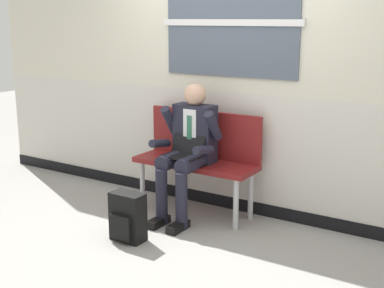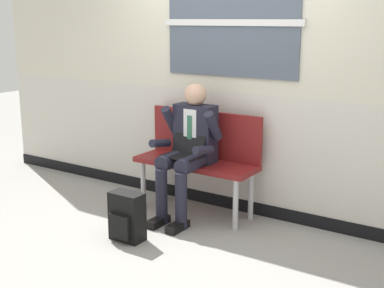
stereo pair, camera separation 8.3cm
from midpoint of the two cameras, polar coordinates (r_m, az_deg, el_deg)
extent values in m
plane|color=gray|center=(4.82, 0.08, -9.33)|extent=(18.00, 18.00, 0.00)
cube|color=beige|center=(5.09, 4.94, 15.26)|extent=(6.18, 0.12, 1.70)
cube|color=beige|center=(5.23, 4.64, -0.01)|extent=(6.18, 0.12, 1.06)
cube|color=black|center=(5.40, 4.52, -6.11)|extent=(6.18, 0.14, 0.12)
cube|color=#4C5666|center=(5.01, 4.71, 13.01)|extent=(1.39, 0.02, 1.00)
cube|color=silver|center=(5.00, 4.65, 13.01)|extent=(1.47, 0.03, 0.06)
cube|color=maroon|center=(5.07, 0.84, -2.13)|extent=(1.22, 0.42, 0.05)
cube|color=maroon|center=(5.15, 1.93, 1.07)|extent=(1.22, 0.04, 0.46)
cylinder|color=#B7B7BC|center=(5.32, -4.87, -4.38)|extent=(0.05, 0.05, 0.48)
cylinder|color=#B7B7BC|center=(5.55, -2.95, -3.59)|extent=(0.05, 0.05, 0.48)
cylinder|color=#B7B7BC|center=(4.77, 5.25, -6.54)|extent=(0.05, 0.05, 0.48)
cylinder|color=#B7B7BC|center=(5.02, 6.88, -5.54)|extent=(0.05, 0.05, 0.48)
cylinder|color=#1E1E2D|center=(4.94, -1.55, -1.71)|extent=(0.15, 0.40, 0.15)
cylinder|color=#1E1E2D|center=(4.88, -2.81, -5.70)|extent=(0.11, 0.11, 0.53)
cube|color=black|center=(4.92, -3.19, -8.42)|extent=(0.10, 0.26, 0.07)
cylinder|color=#1E1E2D|center=(4.82, 0.60, -2.08)|extent=(0.15, 0.40, 0.15)
cylinder|color=#1E1E2D|center=(4.76, -0.66, -6.19)|extent=(0.11, 0.11, 0.53)
cube|color=black|center=(4.80, -1.06, -8.97)|extent=(0.10, 0.26, 0.07)
cube|color=#1E1E2D|center=(4.99, 0.85, 1.19)|extent=(0.40, 0.18, 0.55)
cube|color=silver|center=(4.90, 0.26, 1.56)|extent=(0.14, 0.01, 0.39)
cube|color=#2D664C|center=(4.91, 0.21, 1.20)|extent=(0.05, 0.01, 0.33)
sphere|color=tan|center=(4.93, 0.87, 5.39)|extent=(0.21, 0.21, 0.21)
cylinder|color=#1E1E2D|center=(5.05, -1.87, 2.59)|extent=(0.09, 0.25, 0.30)
cylinder|color=#1E1E2D|center=(4.95, -2.99, 0.09)|extent=(0.08, 0.27, 0.12)
cylinder|color=#1E1E2D|center=(4.79, 2.83, 1.98)|extent=(0.09, 0.25, 0.30)
cylinder|color=#1E1E2D|center=(4.69, 1.74, -0.67)|extent=(0.08, 0.27, 0.12)
cube|color=black|center=(4.84, -0.69, -1.34)|extent=(0.34, 0.22, 0.02)
cube|color=black|center=(4.92, 0.16, 0.22)|extent=(0.34, 0.08, 0.21)
cube|color=black|center=(4.58, -6.54, -7.80)|extent=(0.30, 0.16, 0.43)
cube|color=black|center=(4.53, -7.35, -8.94)|extent=(0.21, 0.04, 0.21)
camera|label=1|loc=(0.04, -89.50, 0.12)|focal=49.13mm
camera|label=2|loc=(0.04, 90.50, -0.12)|focal=49.13mm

